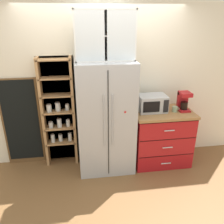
{
  "coord_description": "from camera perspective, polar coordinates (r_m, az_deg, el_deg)",
  "views": [
    {
      "loc": [
        -0.37,
        -3.22,
        2.32
      ],
      "look_at": [
        0.1,
        0.03,
        0.96
      ],
      "focal_mm": 37.01,
      "sensor_mm": 36.0,
      "label": 1
    }
  ],
  "objects": [
    {
      "name": "ground_plane",
      "position": [
        3.99,
        -1.4,
        -13.16
      ],
      "size": [
        10.76,
        10.76,
        0.0
      ],
      "primitive_type": "plane",
      "color": "brown"
    },
    {
      "name": "wall_back_cream",
      "position": [
        3.79,
        -2.32,
        6.39
      ],
      "size": [
        5.05,
        0.1,
        2.55
      ],
      "primitive_type": "cube",
      "color": "silver",
      "rests_on": "ground"
    },
    {
      "name": "refrigerator",
      "position": [
        3.58,
        -1.59,
        -1.39
      ],
      "size": [
        0.86,
        0.67,
        1.75
      ],
      "color": "#ADAFB5",
      "rests_on": "ground"
    },
    {
      "name": "pantry_shelf_column",
      "position": [
        3.82,
        -13.03,
        -0.0
      ],
      "size": [
        0.56,
        0.25,
        1.79
      ],
      "color": "brown",
      "rests_on": "ground"
    },
    {
      "name": "counter_cabinet",
      "position": [
        3.98,
        11.97,
        -5.96
      ],
      "size": [
        0.95,
        0.65,
        0.92
      ],
      "color": "#A8161C",
      "rests_on": "ground"
    },
    {
      "name": "microwave",
      "position": [
        3.72,
        9.88,
        2.17
      ],
      "size": [
        0.44,
        0.33,
        0.26
      ],
      "color": "#ADAFB5",
      "rests_on": "counter_cabinet"
    },
    {
      "name": "coffee_maker",
      "position": [
        3.86,
        17.27,
        2.62
      ],
      "size": [
        0.17,
        0.2,
        0.31
      ],
      "color": "#A8161C",
      "rests_on": "counter_cabinet"
    },
    {
      "name": "mug_sage",
      "position": [
        3.8,
        15.29,
        0.69
      ],
      "size": [
        0.12,
        0.08,
        0.09
      ],
      "color": "#8CA37F",
      "rests_on": "counter_cabinet"
    },
    {
      "name": "bottle_clear",
      "position": [
        3.75,
        12.63,
        1.81
      ],
      "size": [
        0.07,
        0.07,
        0.26
      ],
      "color": "silver",
      "rests_on": "counter_cabinet"
    },
    {
      "name": "upper_cabinet",
      "position": [
        3.33,
        -1.92,
        18.4
      ],
      "size": [
        0.83,
        0.32,
        0.67
      ],
      "color": "silver",
      "rests_on": "refrigerator"
    },
    {
      "name": "chalkboard_menu",
      "position": [
        4.0,
        -21.34,
        -2.48
      ],
      "size": [
        0.6,
        0.04,
        1.47
      ],
      "color": "brown",
      "rests_on": "ground"
    }
  ]
}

